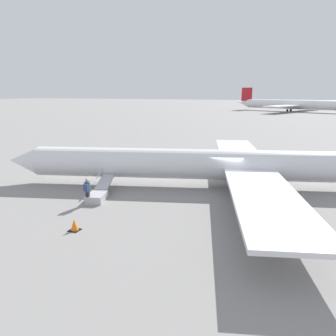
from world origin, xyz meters
The scene contains 6 objects.
ground_plane centered at (0.00, 0.00, 0.00)m, with size 600.00×600.00×0.00m, color gray.
airplane_main centered at (-0.90, -0.25, 1.78)m, with size 34.64×27.35×6.00m.
airplane_far_left centered at (-4.29, -109.03, 2.67)m, with size 48.81×38.78×9.01m.
boarding_stairs centered at (7.62, 5.99, 0.36)m, with size 2.08×4.13×1.56m.
passenger centered at (7.63, 7.22, 1.00)m, with size 0.41×0.56×1.74m.
traffic_cone_near_stairs centered at (5.85, 10.96, 0.29)m, with size 0.56×0.56×0.62m.
Camera 1 is at (-4.67, 24.12, 7.13)m, focal length 35.00 mm.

